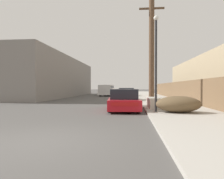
{
  "coord_description": "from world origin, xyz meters",
  "views": [
    {
      "loc": [
        2.36,
        -4.94,
        1.45
      ],
      "look_at": [
        1.03,
        8.97,
        1.27
      ],
      "focal_mm": 32.0,
      "sensor_mm": 36.0,
      "label": 1
    }
  ],
  "objects_px": {
    "parked_sports_car_red": "(124,101)",
    "car_parked_far": "(127,93)",
    "pickup_truck": "(107,90)",
    "brush_pile": "(178,104)",
    "pedestrian": "(152,90)",
    "discarded_fridge": "(154,103)",
    "car_parked_mid": "(126,95)",
    "utility_pole": "(152,51)",
    "street_lamp": "(156,57)"
  },
  "relations": [
    {
      "from": "car_parked_mid",
      "to": "car_parked_far",
      "type": "height_order",
      "value": "car_parked_mid"
    },
    {
      "from": "car_parked_mid",
      "to": "utility_pole",
      "type": "bearing_deg",
      "value": -74.77
    },
    {
      "from": "utility_pole",
      "to": "street_lamp",
      "type": "height_order",
      "value": "utility_pole"
    },
    {
      "from": "discarded_fridge",
      "to": "pickup_truck",
      "type": "relative_size",
      "value": 0.29
    },
    {
      "from": "brush_pile",
      "to": "pedestrian",
      "type": "distance_m",
      "value": 14.39
    },
    {
      "from": "parked_sports_car_red",
      "to": "pickup_truck",
      "type": "height_order",
      "value": "pickup_truck"
    },
    {
      "from": "pickup_truck",
      "to": "street_lamp",
      "type": "height_order",
      "value": "street_lamp"
    },
    {
      "from": "pedestrian",
      "to": "discarded_fridge",
      "type": "bearing_deg",
      "value": -95.7
    },
    {
      "from": "pickup_truck",
      "to": "pedestrian",
      "type": "distance_m",
      "value": 9.35
    },
    {
      "from": "street_lamp",
      "to": "pedestrian",
      "type": "relative_size",
      "value": 2.98
    },
    {
      "from": "parked_sports_car_red",
      "to": "pedestrian",
      "type": "xyz_separation_m",
      "value": [
        3.1,
        12.66,
        0.42
      ]
    },
    {
      "from": "car_parked_mid",
      "to": "pickup_truck",
      "type": "xyz_separation_m",
      "value": [
        -3.27,
        10.91,
        0.25
      ]
    },
    {
      "from": "discarded_fridge",
      "to": "pickup_truck",
      "type": "xyz_separation_m",
      "value": [
        -5.2,
        19.17,
        0.43
      ]
    },
    {
      "from": "discarded_fridge",
      "to": "pickup_truck",
      "type": "distance_m",
      "value": 19.86
    },
    {
      "from": "car_parked_far",
      "to": "car_parked_mid",
      "type": "bearing_deg",
      "value": -85.4
    },
    {
      "from": "car_parked_far",
      "to": "pedestrian",
      "type": "xyz_separation_m",
      "value": [
        3.3,
        -5.41,
        0.42
      ]
    },
    {
      "from": "street_lamp",
      "to": "car_parked_far",
      "type": "bearing_deg",
      "value": 95.83
    },
    {
      "from": "car_parked_mid",
      "to": "car_parked_far",
      "type": "distance_m",
      "value": 9.54
    },
    {
      "from": "parked_sports_car_red",
      "to": "pedestrian",
      "type": "distance_m",
      "value": 13.04
    },
    {
      "from": "pedestrian",
      "to": "street_lamp",
      "type": "bearing_deg",
      "value": -95.28
    },
    {
      "from": "brush_pile",
      "to": "car_parked_mid",
      "type": "bearing_deg",
      "value": 106.27
    },
    {
      "from": "car_parked_mid",
      "to": "brush_pile",
      "type": "relative_size",
      "value": 1.79
    },
    {
      "from": "parked_sports_car_red",
      "to": "car_parked_mid",
      "type": "height_order",
      "value": "car_parked_mid"
    },
    {
      "from": "utility_pole",
      "to": "car_parked_mid",
      "type": "bearing_deg",
      "value": 107.78
    },
    {
      "from": "utility_pole",
      "to": "street_lamp",
      "type": "distance_m",
      "value": 3.89
    },
    {
      "from": "discarded_fridge",
      "to": "brush_pile",
      "type": "bearing_deg",
      "value": -64.61
    },
    {
      "from": "utility_pole",
      "to": "car_parked_far",
      "type": "bearing_deg",
      "value": 97.71
    },
    {
      "from": "car_parked_far",
      "to": "street_lamp",
      "type": "distance_m",
      "value": 19.8
    },
    {
      "from": "pickup_truck",
      "to": "brush_pile",
      "type": "height_order",
      "value": "pickup_truck"
    },
    {
      "from": "brush_pile",
      "to": "parked_sports_car_red",
      "type": "bearing_deg",
      "value": 149.56
    },
    {
      "from": "car_parked_far",
      "to": "pedestrian",
      "type": "bearing_deg",
      "value": -54.85
    },
    {
      "from": "parked_sports_car_red",
      "to": "brush_pile",
      "type": "distance_m",
      "value": 3.4
    },
    {
      "from": "pickup_truck",
      "to": "pedestrian",
      "type": "bearing_deg",
      "value": 137.71
    },
    {
      "from": "discarded_fridge",
      "to": "car_parked_far",
      "type": "distance_m",
      "value": 17.92
    },
    {
      "from": "brush_pile",
      "to": "utility_pole",
      "type": "bearing_deg",
      "value": 103.87
    },
    {
      "from": "discarded_fridge",
      "to": "brush_pile",
      "type": "distance_m",
      "value": 2.26
    },
    {
      "from": "discarded_fridge",
      "to": "parked_sports_car_red",
      "type": "xyz_separation_m",
      "value": [
        -1.87,
        -0.27,
        0.13
      ]
    },
    {
      "from": "discarded_fridge",
      "to": "pedestrian",
      "type": "xyz_separation_m",
      "value": [
        1.24,
        12.39,
        0.55
      ]
    },
    {
      "from": "discarded_fridge",
      "to": "pedestrian",
      "type": "height_order",
      "value": "pedestrian"
    },
    {
      "from": "discarded_fridge",
      "to": "pedestrian",
      "type": "distance_m",
      "value": 12.46
    },
    {
      "from": "parked_sports_car_red",
      "to": "utility_pole",
      "type": "height_order",
      "value": "utility_pole"
    },
    {
      "from": "pickup_truck",
      "to": "parked_sports_car_red",
      "type": "bearing_deg",
      "value": 103.92
    },
    {
      "from": "pickup_truck",
      "to": "brush_pile",
      "type": "xyz_separation_m",
      "value": [
        6.26,
        -21.16,
        -0.34
      ]
    },
    {
      "from": "brush_pile",
      "to": "pickup_truck",
      "type": "bearing_deg",
      "value": 106.49
    },
    {
      "from": "parked_sports_car_red",
      "to": "pedestrian",
      "type": "height_order",
      "value": "pedestrian"
    },
    {
      "from": "car_parked_far",
      "to": "pickup_truck",
      "type": "bearing_deg",
      "value": 160.26
    },
    {
      "from": "parked_sports_car_red",
      "to": "car_parked_far",
      "type": "xyz_separation_m",
      "value": [
        -0.2,
        18.07,
        -0.0
      ]
    },
    {
      "from": "discarded_fridge",
      "to": "pedestrian",
      "type": "relative_size",
      "value": 0.97
    },
    {
      "from": "utility_pole",
      "to": "pedestrian",
      "type": "bearing_deg",
      "value": 83.6
    },
    {
      "from": "parked_sports_car_red",
      "to": "pedestrian",
      "type": "bearing_deg",
      "value": 72.34
    }
  ]
}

